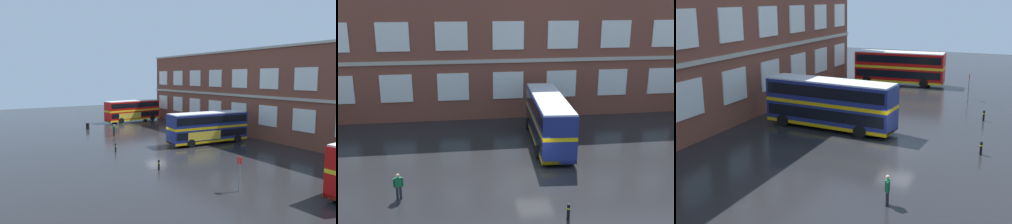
% 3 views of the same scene
% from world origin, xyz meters
% --- Properties ---
extents(ground_plane, '(120.00, 120.00, 0.00)m').
position_xyz_m(ground_plane, '(0.00, 2.00, 0.00)').
color(ground_plane, black).
extents(brick_terminal_building, '(49.47, 8.19, 12.69)m').
position_xyz_m(brick_terminal_building, '(0.09, 17.98, 6.20)').
color(brick_terminal_building, brown).
rests_on(brick_terminal_building, ground).
extents(double_decker_middle, '(3.51, 11.17, 4.07)m').
position_xyz_m(double_decker_middle, '(2.42, 6.31, 2.15)').
color(double_decker_middle, navy).
rests_on(double_decker_middle, ground).
extents(waiting_passenger, '(0.64, 0.32, 1.70)m').
position_xyz_m(waiting_passenger, '(-9.05, -2.16, 0.93)').
color(waiting_passenger, black).
rests_on(waiting_passenger, ground).
extents(safety_bollard_east, '(0.19, 0.19, 0.95)m').
position_xyz_m(safety_bollard_east, '(0.66, -5.89, 0.49)').
color(safety_bollard_east, black).
rests_on(safety_bollard_east, ground).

